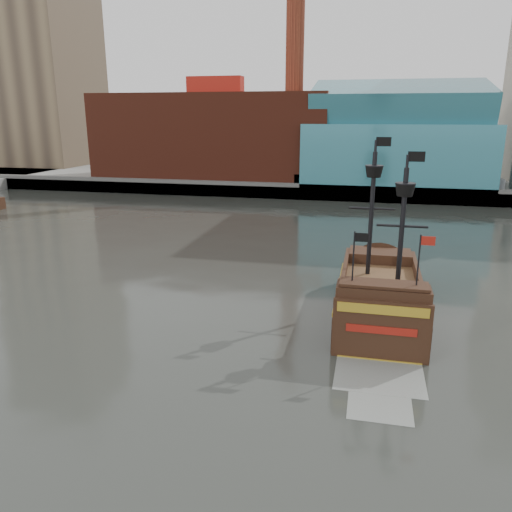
# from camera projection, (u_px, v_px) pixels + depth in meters

# --- Properties ---
(ground) EXTENTS (400.00, 400.00, 0.00)m
(ground) POSITION_uv_depth(u_px,v_px,m) (210.00, 427.00, 22.29)
(ground) COLOR #272924
(ground) RESTS_ON ground
(promenade_far) EXTENTS (220.00, 60.00, 2.00)m
(promenade_far) POSITION_uv_depth(u_px,v_px,m) (342.00, 174.00, 108.24)
(promenade_far) COLOR slate
(promenade_far) RESTS_ON ground
(seawall) EXTENTS (220.00, 1.00, 2.60)m
(seawall) POSITION_uv_depth(u_px,v_px,m) (330.00, 192.00, 80.51)
(seawall) COLOR #4C4C49
(seawall) RESTS_ON ground
(skyline) EXTENTS (149.00, 45.00, 62.00)m
(skyline) POSITION_uv_depth(u_px,v_px,m) (373.00, 53.00, 93.70)
(skyline) COLOR brown
(skyline) RESTS_ON promenade_far
(pirate_ship) EXTENTS (5.55, 17.23, 12.89)m
(pirate_ship) POSITION_uv_depth(u_px,v_px,m) (379.00, 301.00, 34.15)
(pirate_ship) COLOR black
(pirate_ship) RESTS_ON ground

